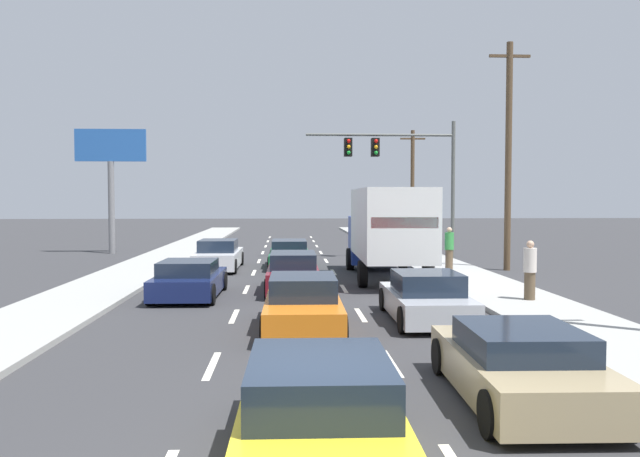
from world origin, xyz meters
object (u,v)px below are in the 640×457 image
Objects in this scene: traffic_signal_mast at (394,159)px; utility_pole_far at (412,185)px; roadside_billboard at (111,165)px; car_navy at (189,280)px; pedestrian_mid_block at (530,270)px; car_white at (219,256)px; car_tan at (519,366)px; car_orange at (303,305)px; pedestrian_near_corner at (449,248)px; car_green at (289,255)px; car_yellow at (319,416)px; utility_pole_mid at (508,154)px; car_maroon at (293,273)px; box_truck at (387,228)px; car_silver at (426,299)px.

traffic_signal_mast is 0.98× the size of utility_pole_far.
car_navy is at bearing -67.27° from roadside_billboard.
car_white is at bearing 136.18° from pedestrian_mid_block.
car_tan is 36.07m from utility_pole_far.
traffic_signal_mast is 1.10× the size of roadside_billboard.
pedestrian_near_corner is at bearing 60.33° from car_orange.
pedestrian_near_corner is at bearing -31.22° from roadside_billboard.
traffic_signal_mast reaches higher than pedestrian_near_corner.
car_green is 21.68m from car_yellow.
car_white reaches higher than car_green.
pedestrian_near_corner reaches higher than car_navy.
car_orange is 0.45× the size of utility_pole_mid.
car_tan is 30.89m from roadside_billboard.
car_orange is 2.47× the size of pedestrian_near_corner.
pedestrian_near_corner is (6.55, 11.49, 0.45)m from car_orange.
car_maroon is at bearing 156.54° from pedestrian_mid_block.
car_green is 7.25m from pedestrian_near_corner.
car_navy is at bearing -160.33° from car_maroon.
car_green is at bearing 169.59° from utility_pole_mid.
utility_pole_mid is 1.39× the size of roadside_billboard.
car_yellow is 17.50m from box_truck.
car_tan is at bearing -79.83° from car_green.
car_yellow is 26.61m from traffic_signal_mast.
box_truck is at bearing 30.68° from car_navy.
utility_pole_far is at bearing 83.49° from pedestrian_near_corner.
pedestrian_near_corner reaches higher than car_orange.
car_white reaches higher than car_navy.
car_white is 2.66× the size of pedestrian_mid_block.
roadside_billboard is at bearing 123.17° from car_silver.
car_white is 1.11× the size of car_navy.
car_yellow is at bearing -74.93° from car_navy.
pedestrian_mid_block is at bearing 67.63° from car_tan.
traffic_signal_mast reaches higher than car_navy.
utility_pole_mid is (9.58, -1.76, 4.53)m from car_green.
car_green is at bearing 160.48° from pedestrian_near_corner.
box_truck is (3.70, 2.97, 1.40)m from car_maroon.
car_tan is (3.22, 2.24, -0.05)m from car_yellow.
car_silver is (3.19, 0.92, -0.02)m from car_orange.
car_maroon is at bearing -142.52° from pedestrian_near_corner.
car_white is at bearing 109.56° from car_tan.
traffic_signal_mast is at bearing 96.26° from pedestrian_mid_block.
utility_pole_far is (8.83, 23.61, 3.55)m from car_maroon.
utility_pole_mid is at bearing 52.58° from car_orange.
car_navy is 7.91m from car_silver.
box_truck is 3.85m from pedestrian_near_corner.
roadside_billboard is (-13.98, 12.49, 3.07)m from box_truck.
utility_pole_far reaches higher than car_orange.
car_orange is at bearing -163.92° from car_silver.
box_truck reaches higher than car_navy.
utility_pole_mid is (9.30, 12.15, 4.52)m from car_orange.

